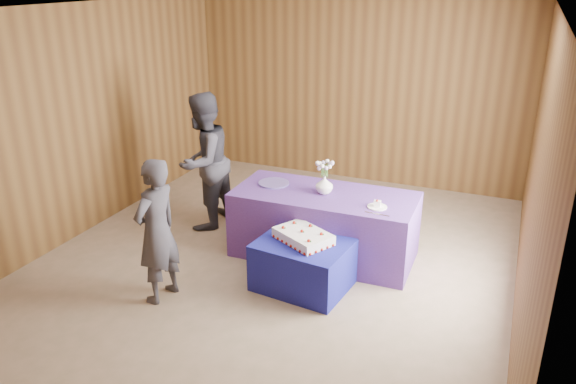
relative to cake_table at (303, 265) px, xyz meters
The scene contains 13 objects.
ground 0.64m from the cake_table, 144.89° to the left, with size 6.00×6.00×0.00m, color gray.
room_shell 1.66m from the cake_table, 144.89° to the left, with size 5.04×6.04×2.72m.
cake_table is the anchor object (origin of this frame).
serving_table 0.75m from the cake_table, 92.93° to the left, with size 2.00×0.90×0.75m, color #54328B.
sheet_cake 0.30m from the cake_table, 110.26° to the left, with size 0.70×0.62×0.14m.
vase 0.96m from the cake_table, 93.73° to the left, with size 0.19×0.19×0.20m, color white.
flower_spray 1.12m from the cake_table, 93.73° to the left, with size 0.21×0.21×0.16m.
platter 1.16m from the cake_table, 130.35° to the left, with size 0.35×0.35×0.02m, color #5F4F9E.
plate 0.97m from the cake_table, 44.89° to the left, with size 0.20×0.20×0.01m, color white.
cake_slice 0.99m from the cake_table, 44.84° to the left, with size 0.08×0.07×0.08m.
knife 0.91m from the cake_table, 33.34° to the left, with size 0.26×0.02×0.00m, color silver.
guest_left 1.49m from the cake_table, 149.07° to the right, with size 0.53×0.35×1.44m, color #36353F.
guest_right 2.01m from the cake_table, 150.99° to the left, with size 0.82×0.64×1.70m, color #35353F.
Camera 1 is at (2.29, -5.01, 3.03)m, focal length 35.00 mm.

